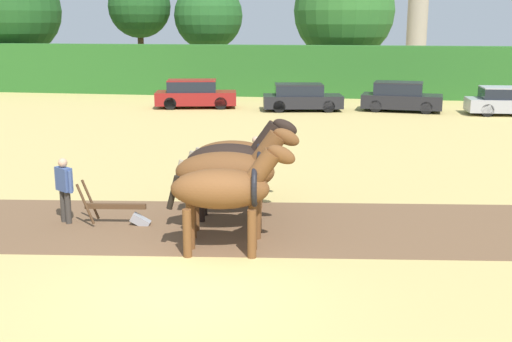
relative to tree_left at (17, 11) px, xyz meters
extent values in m
plane|color=tan|center=(21.54, -33.58, -5.34)|extent=(240.00, 240.00, 0.00)
cube|color=brown|center=(17.11, -30.46, -5.34)|extent=(30.05, 7.69, 0.01)
cube|color=#286023|center=(21.54, -3.42, -3.75)|extent=(61.98, 1.25, 3.19)
cylinder|color=brown|center=(0.00, 0.00, -3.52)|extent=(0.44, 0.44, 3.64)
sphere|color=#1E4C1E|center=(0.00, 0.00, 0.01)|extent=(6.21, 6.21, 6.21)
cylinder|color=#4C3823|center=(8.45, 2.01, -3.11)|extent=(0.44, 0.44, 4.46)
sphere|color=#1E4C1E|center=(8.45, 2.01, 0.35)|extent=(4.50, 4.50, 4.50)
cylinder|color=#423323|center=(13.54, 2.13, -3.49)|extent=(0.44, 0.44, 3.69)
sphere|color=#235623|center=(13.54, 2.13, -0.30)|extent=(4.89, 4.89, 4.89)
cylinder|color=#423323|center=(23.16, 1.44, -3.61)|extent=(0.44, 0.44, 3.46)
sphere|color=#2D6628|center=(23.16, 1.44, 0.00)|extent=(6.85, 6.85, 6.85)
cylinder|color=gray|center=(30.55, 32.89, -1.67)|extent=(2.28, 2.28, 7.34)
ellipsoid|color=brown|center=(21.76, -31.67, -3.98)|extent=(2.08, 1.10, 0.82)
cylinder|color=brown|center=(22.38, -31.36, -4.84)|extent=(0.18, 0.18, 0.99)
cylinder|color=brown|center=(22.44, -31.83, -4.84)|extent=(0.18, 0.18, 0.99)
cylinder|color=brown|center=(21.09, -31.52, -4.84)|extent=(0.18, 0.18, 0.99)
cylinder|color=brown|center=(21.15, -31.99, -4.84)|extent=(0.18, 0.18, 0.99)
cylinder|color=brown|center=(22.60, -31.57, -3.54)|extent=(0.77, 0.47, 0.81)
ellipsoid|color=brown|center=(22.97, -31.52, -3.27)|extent=(0.71, 0.34, 0.54)
cube|color=black|center=(22.77, -31.55, -3.36)|extent=(0.39, 0.13, 0.51)
cylinder|color=black|center=(20.82, -31.79, -4.07)|extent=(0.31, 0.16, 0.71)
torus|color=black|center=(22.46, -31.59, -3.92)|extent=(0.21, 0.85, 0.84)
ellipsoid|color=brown|center=(21.62, -30.50, -3.91)|extent=(2.27, 1.19, 0.88)
cylinder|color=brown|center=(22.29, -30.16, -4.82)|extent=(0.18, 0.18, 1.04)
cylinder|color=brown|center=(22.35, -30.67, -4.82)|extent=(0.18, 0.18, 1.04)
cylinder|color=brown|center=(20.89, -30.33, -4.82)|extent=(0.18, 0.18, 1.04)
cylinder|color=brown|center=(20.95, -30.84, -4.82)|extent=(0.18, 0.18, 1.04)
cylinder|color=brown|center=(22.53, -30.39, -3.42)|extent=(0.84, 0.51, 0.89)
ellipsoid|color=brown|center=(22.94, -30.34, -3.13)|extent=(0.71, 0.34, 0.54)
cube|color=gray|center=(22.71, -30.36, -3.24)|extent=(0.42, 0.13, 0.55)
cylinder|color=gray|center=(20.60, -30.63, -4.00)|extent=(0.31, 0.16, 0.71)
torus|color=black|center=(22.37, -30.41, -3.84)|extent=(0.22, 0.90, 0.90)
ellipsoid|color=black|center=(21.47, -29.33, -3.94)|extent=(2.12, 1.16, 0.87)
cylinder|color=black|center=(22.09, -28.99, -4.84)|extent=(0.18, 0.18, 1.01)
cylinder|color=black|center=(22.16, -29.49, -4.84)|extent=(0.18, 0.18, 1.01)
cylinder|color=black|center=(20.79, -29.16, -4.84)|extent=(0.18, 0.18, 1.01)
cylinder|color=black|center=(20.85, -29.66, -4.84)|extent=(0.18, 0.18, 1.01)
cylinder|color=black|center=(22.33, -29.22, -3.43)|extent=(0.88, 0.51, 0.94)
ellipsoid|color=black|center=(22.77, -29.16, -3.11)|extent=(0.71, 0.34, 0.54)
cube|color=gray|center=(22.52, -29.19, -3.24)|extent=(0.45, 0.13, 0.60)
cylinder|color=gray|center=(20.52, -29.44, -4.03)|extent=(0.31, 0.16, 0.71)
torus|color=black|center=(22.18, -29.24, -3.87)|extent=(0.22, 0.89, 0.89)
ellipsoid|color=brown|center=(21.33, -28.15, -4.09)|extent=(2.14, 1.17, 0.88)
cylinder|color=brown|center=(21.95, -27.82, -4.91)|extent=(0.18, 0.18, 0.86)
cylinder|color=brown|center=(22.02, -28.32, -4.91)|extent=(0.18, 0.18, 0.86)
cylinder|color=brown|center=(20.63, -27.98, -4.91)|extent=(0.18, 0.18, 0.86)
cylinder|color=brown|center=(20.70, -28.48, -4.91)|extent=(0.18, 0.18, 0.86)
cylinder|color=brown|center=(22.19, -28.04, -3.59)|extent=(0.86, 0.51, 0.92)
ellipsoid|color=brown|center=(22.62, -27.99, -3.28)|extent=(0.71, 0.34, 0.54)
cube|color=gray|center=(22.38, -28.02, -3.40)|extent=(0.44, 0.13, 0.58)
cylinder|color=gray|center=(20.36, -28.27, -4.18)|extent=(0.31, 0.16, 0.71)
torus|color=black|center=(22.04, -28.06, -4.02)|extent=(0.22, 0.90, 0.89)
cube|color=#4C331E|center=(18.96, -30.23, -4.89)|extent=(1.43, 0.27, 0.12)
cube|color=#939399|center=(19.52, -30.16, -5.24)|extent=(0.50, 0.26, 0.39)
cylinder|color=#4C331E|center=(18.30, -30.11, -4.79)|extent=(0.40, 0.11, 0.96)
cylinder|color=#4C331E|center=(18.34, -30.51, -4.79)|extent=(0.40, 0.11, 0.96)
cylinder|color=#38332D|center=(17.65, -30.21, -4.95)|extent=(0.14, 0.14, 0.78)
cylinder|color=#38332D|center=(17.83, -30.32, -4.95)|extent=(0.14, 0.14, 0.78)
cube|color=#3D5184|center=(17.74, -30.27, -4.28)|extent=(0.49, 0.42, 0.55)
sphere|color=tan|center=(17.74, -30.27, -3.90)|extent=(0.21, 0.21, 0.21)
cylinder|color=#3D5184|center=(17.51, -30.11, -4.31)|extent=(0.09, 0.09, 0.52)
cylinder|color=#3D5184|center=(17.97, -30.42, -4.31)|extent=(0.09, 0.09, 0.52)
cylinder|color=#4C4C4C|center=(21.66, -26.48, -4.96)|extent=(0.14, 0.14, 0.77)
cylinder|color=#4C4C4C|center=(21.66, -26.69, -4.96)|extent=(0.14, 0.14, 0.77)
cube|color=tan|center=(21.66, -26.58, -4.30)|extent=(0.20, 0.45, 0.55)
sphere|color=tan|center=(21.66, -26.58, -3.91)|extent=(0.21, 0.21, 0.21)
cylinder|color=tan|center=(21.66, -26.31, -4.32)|extent=(0.09, 0.09, 0.52)
cylinder|color=tan|center=(21.66, -26.86, -4.32)|extent=(0.09, 0.09, 0.52)
cube|color=maroon|center=(15.57, -9.65, -4.80)|extent=(4.64, 2.59, 0.71)
cube|color=black|center=(15.36, -9.69, -4.16)|extent=(2.89, 2.07, 0.58)
cube|color=maroon|center=(15.36, -9.69, -3.84)|extent=(2.89, 2.07, 0.06)
cylinder|color=black|center=(16.75, -8.63, -5.01)|extent=(0.70, 0.35, 0.67)
cylinder|color=black|center=(17.06, -10.12, -5.01)|extent=(0.70, 0.35, 0.67)
cylinder|color=black|center=(14.09, -9.17, -5.01)|extent=(0.70, 0.35, 0.67)
cylinder|color=black|center=(14.40, -10.67, -5.01)|extent=(0.70, 0.35, 0.67)
cube|color=black|center=(21.45, -9.85, -4.84)|extent=(4.40, 2.50, 0.65)
cube|color=black|center=(21.24, -9.89, -4.25)|extent=(2.74, 2.03, 0.53)
cube|color=black|center=(21.24, -9.89, -3.95)|extent=(2.74, 2.03, 0.06)
cylinder|color=black|center=(22.58, -8.85, -5.02)|extent=(0.67, 0.33, 0.64)
cylinder|color=black|center=(22.85, -10.39, -5.02)|extent=(0.67, 0.33, 0.64)
cylinder|color=black|center=(20.04, -9.30, -5.02)|extent=(0.67, 0.33, 0.64)
cylinder|color=black|center=(20.32, -10.85, -5.02)|extent=(0.67, 0.33, 0.64)
cube|color=black|center=(26.64, -9.29, -4.81)|extent=(4.29, 2.21, 0.71)
cube|color=black|center=(26.43, -9.27, -4.16)|extent=(2.64, 1.85, 0.59)
cube|color=black|center=(26.43, -9.27, -3.83)|extent=(2.64, 1.85, 0.06)
cylinder|color=black|center=(27.99, -8.67, -5.02)|extent=(0.66, 0.29, 0.64)
cylinder|color=black|center=(27.82, -10.20, -5.02)|extent=(0.66, 0.29, 0.64)
cylinder|color=black|center=(25.45, -8.39, -5.02)|extent=(0.66, 0.29, 0.64)
cylinder|color=black|center=(25.28, -9.91, -5.02)|extent=(0.66, 0.29, 0.64)
cube|color=#9E9EA8|center=(32.06, -9.80, -4.84)|extent=(4.51, 1.98, 0.65)
cube|color=black|center=(31.84, -9.81, -4.25)|extent=(2.73, 1.72, 0.53)
cube|color=#9E9EA8|center=(31.84, -9.81, -3.95)|extent=(2.73, 1.72, 0.06)
cylinder|color=black|center=(30.65, -9.10, -5.02)|extent=(0.65, 0.25, 0.64)
cylinder|color=black|center=(30.73, -10.64, -5.02)|extent=(0.65, 0.25, 0.64)
camera|label=1|loc=(24.47, -43.80, -0.72)|focal=45.00mm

